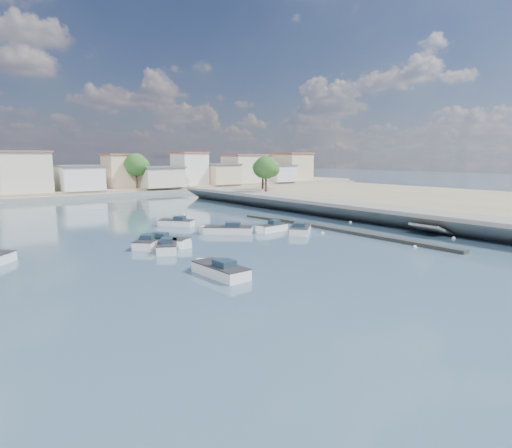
{
  "coord_description": "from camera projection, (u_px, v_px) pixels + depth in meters",
  "views": [
    {
      "loc": [
        -30.46,
        -20.93,
        8.56
      ],
      "look_at": [
        -2.77,
        15.0,
        1.4
      ],
      "focal_mm": 30.0,
      "sensor_mm": 36.0,
      "label": 1
    }
  ],
  "objects": [
    {
      "name": "seawall_embankment",
      "position": [
        470.0,
        204.0,
        70.29
      ],
      "size": [
        49.65,
        90.0,
        2.9
      ],
      "color": "slate",
      "rests_on": "ground"
    },
    {
      "name": "far_shore_land",
      "position": [
        79.0,
        188.0,
        107.95
      ],
      "size": [
        160.0,
        40.0,
        1.4
      ],
      "primitive_type": "cube",
      "color": "gray",
      "rests_on": "ground"
    },
    {
      "name": "motorboat_c",
      "position": [
        226.0,
        230.0,
        48.1
      ],
      "size": [
        5.39,
        5.15,
        1.48
      ],
      "color": "white",
      "rests_on": "ground"
    },
    {
      "name": "motorboat_g",
      "position": [
        167.0,
        242.0,
        41.21
      ],
      "size": [
        4.17,
        4.97,
        1.48
      ],
      "color": "white",
      "rests_on": "ground"
    },
    {
      "name": "far_shore_quay",
      "position": [
        107.0,
        195.0,
        91.57
      ],
      "size": [
        160.0,
        2.5,
        0.8
      ],
      "primitive_type": "cube",
      "color": "slate",
      "rests_on": "ground"
    },
    {
      "name": "motorboat_d",
      "position": [
        271.0,
        228.0,
        49.37
      ],
      "size": [
        4.35,
        1.94,
        1.48
      ],
      "color": "white",
      "rests_on": "ground"
    },
    {
      "name": "motorboat_e",
      "position": [
        167.0,
        246.0,
        39.38
      ],
      "size": [
        3.53,
        4.64,
        1.48
      ],
      "color": "white",
      "rests_on": "ground"
    },
    {
      "name": "far_town",
      "position": [
        143.0,
        172.0,
        101.95
      ],
      "size": [
        113.01,
        12.8,
        8.35
      ],
      "color": "beige",
      "rests_on": "far_shore_land"
    },
    {
      "name": "motorboat_f",
      "position": [
        175.0,
        223.0,
        53.12
      ],
      "size": [
        4.02,
        4.38,
        1.48
      ],
      "color": "white",
      "rests_on": "ground"
    },
    {
      "name": "seawall_walkway",
      "position": [
        391.0,
        214.0,
        57.26
      ],
      "size": [
        5.0,
        90.0,
        1.8
      ],
      "primitive_type": "cube",
      "color": "slate",
      "rests_on": "ground"
    },
    {
      "name": "breakwater",
      "position": [
        333.0,
        229.0,
        50.14
      ],
      "size": [
        2.0,
        31.02,
        0.35
      ],
      "color": "black",
      "rests_on": "ground"
    },
    {
      "name": "mooring_buoys",
      "position": [
        315.0,
        229.0,
        50.67
      ],
      "size": [
        15.57,
        34.62,
        0.4
      ],
      "color": "silver",
      "rests_on": "ground"
    },
    {
      "name": "ground",
      "position": [
        173.0,
        212.0,
        67.37
      ],
      "size": [
        400.0,
        400.0,
        0.0
      ],
      "primitive_type": "plane",
      "color": "#2F475F",
      "rests_on": "ground"
    },
    {
      "name": "motorboat_a",
      "position": [
        218.0,
        270.0,
        31.15
      ],
      "size": [
        2.17,
        5.49,
        1.48
      ],
      "color": "white",
      "rests_on": "ground"
    },
    {
      "name": "motorboat_h",
      "position": [
        301.0,
        229.0,
        48.62
      ],
      "size": [
        5.13,
        4.78,
        1.48
      ],
      "color": "white",
      "rests_on": "ground"
    },
    {
      "name": "shore_trees",
      "position": [
        148.0,
        167.0,
        93.43
      ],
      "size": [
        74.56,
        38.32,
        7.92
      ],
      "color": "#38281E",
      "rests_on": "ground"
    },
    {
      "name": "motorboat_b",
      "position": [
        152.0,
        242.0,
        41.3
      ],
      "size": [
        4.52,
        4.47,
        1.48
      ],
      "color": "white",
      "rests_on": "ground"
    }
  ]
}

